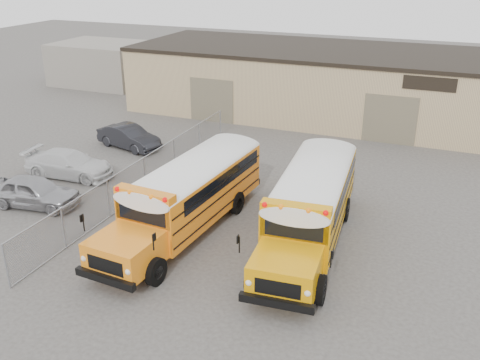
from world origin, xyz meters
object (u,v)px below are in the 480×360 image
at_px(school_bus_right, 333,151).
at_px(car_silver, 33,192).
at_px(school_bus_left, 251,147).
at_px(car_white, 69,164).
at_px(car_dark, 129,137).
at_px(tarp_bundle, 289,243).

distance_m(school_bus_right, car_silver, 14.56).
bearing_deg(school_bus_right, school_bus_left, -166.01).
bearing_deg(car_white, school_bus_right, -76.24).
bearing_deg(car_dark, tarp_bundle, -109.83).
distance_m(school_bus_left, car_white, 9.61).
height_order(car_silver, car_white, car_silver).
bearing_deg(car_white, car_dark, -9.82).
bearing_deg(car_white, school_bus_left, -74.07).
xyz_separation_m(car_white, car_dark, (0.40, 4.98, -0.00)).
height_order(school_bus_left, tarp_bundle, school_bus_left).
bearing_deg(tarp_bundle, school_bus_left, 121.48).
height_order(tarp_bundle, car_dark, car_dark).
relative_size(school_bus_left, car_dark, 2.46).
xyz_separation_m(car_silver, car_white, (-0.82, 3.55, -0.04)).
xyz_separation_m(school_bus_left, car_white, (-8.91, -3.45, -1.03)).
xyz_separation_m(school_bus_left, car_dark, (-8.51, 1.53, -1.03)).
height_order(school_bus_right, tarp_bundle, school_bus_right).
height_order(school_bus_left, car_dark, school_bus_left).
distance_m(school_bus_left, car_dark, 8.71).
bearing_deg(car_white, car_silver, -172.20).
distance_m(tarp_bundle, car_silver, 12.35).
height_order(car_silver, car_dark, car_silver).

